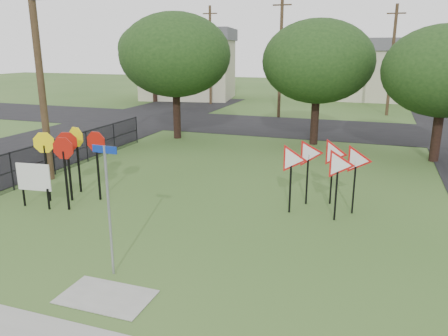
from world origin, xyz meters
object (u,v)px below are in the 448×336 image
(stop_sign_cluster, at_px, (70,150))
(yield_sign_cluster, at_px, (325,161))
(street_name_sign, at_px, (108,203))
(info_board, at_px, (34,179))

(stop_sign_cluster, height_order, yield_sign_cluster, stop_sign_cluster)
(yield_sign_cluster, bearing_deg, street_name_sign, -125.19)
(yield_sign_cluster, relative_size, info_board, 1.92)
(stop_sign_cluster, bearing_deg, yield_sign_cluster, 12.58)
(street_name_sign, bearing_deg, stop_sign_cluster, 136.27)
(street_name_sign, distance_m, stop_sign_cluster, 5.90)
(stop_sign_cluster, distance_m, info_board, 1.52)
(yield_sign_cluster, bearing_deg, info_board, -162.25)
(yield_sign_cluster, bearing_deg, stop_sign_cluster, -167.42)
(stop_sign_cluster, distance_m, yield_sign_cluster, 8.68)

